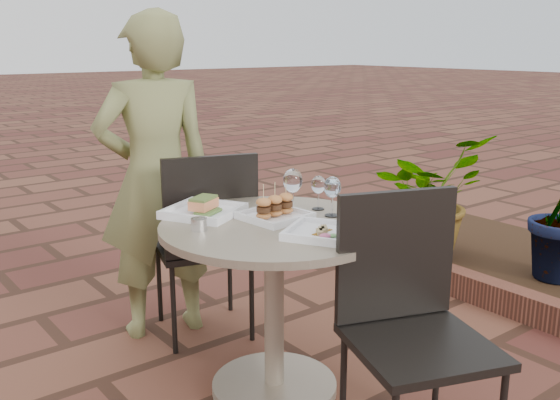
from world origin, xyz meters
TOP-DOWN VIEW (x-y plane):
  - ground at (0.00, 0.00)m, footprint 60.00×60.00m
  - cafe_table at (0.13, -0.10)m, footprint 0.90×0.90m
  - chair_far at (0.17, 0.48)m, footprint 0.55×0.55m
  - chair_near at (0.26, -0.69)m, footprint 0.57×0.57m
  - diner at (0.04, 0.72)m, footprint 0.64×0.50m
  - plate_salmon at (-0.02, 0.18)m, footprint 0.37×0.37m
  - plate_sliders at (0.17, -0.05)m, footprint 0.26×0.26m
  - plate_tuna at (0.18, -0.33)m, footprint 0.34×0.34m
  - wine_glass_right at (0.39, -0.16)m, footprint 0.07×0.07m
  - wine_glass_mid at (0.28, -0.03)m, footprint 0.08×0.08m
  - wine_glass_far at (0.41, -0.04)m, footprint 0.06×0.06m
  - steel_ramekin at (-0.15, 0.00)m, footprint 0.08×0.08m
  - cutlery_set at (0.44, -0.38)m, footprint 0.11×0.23m
  - planter_curb at (1.60, 0.30)m, footprint 0.12×3.00m
  - mulch_bed at (2.30, 0.30)m, footprint 1.30×3.00m
  - potted_plant_a at (1.85, 0.51)m, footprint 0.76×0.67m

SIDE VIEW (x-z plane):
  - ground at x=0.00m, z-range 0.00..0.00m
  - mulch_bed at x=2.30m, z-range 0.00..0.06m
  - planter_curb at x=1.60m, z-range 0.00..0.15m
  - potted_plant_a at x=1.85m, z-range 0.06..0.87m
  - cafe_table at x=0.13m, z-range 0.12..0.85m
  - chair_far at x=0.17m, z-range 0.08..1.01m
  - chair_near at x=0.26m, z-range 0.08..1.01m
  - cutlery_set at x=0.44m, z-range 0.73..0.73m
  - plate_tuna at x=0.18m, z-range 0.73..0.76m
  - plate_salmon at x=-0.02m, z-range 0.71..0.79m
  - steel_ramekin at x=-0.15m, z-range 0.73..0.78m
  - plate_sliders at x=0.17m, z-range 0.69..0.84m
  - diner at x=0.04m, z-range 0.00..1.57m
  - wine_glass_far at x=0.41m, z-range 0.76..0.91m
  - wine_glass_right at x=0.39m, z-range 0.76..0.93m
  - wine_glass_mid at x=0.28m, z-range 0.77..0.96m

